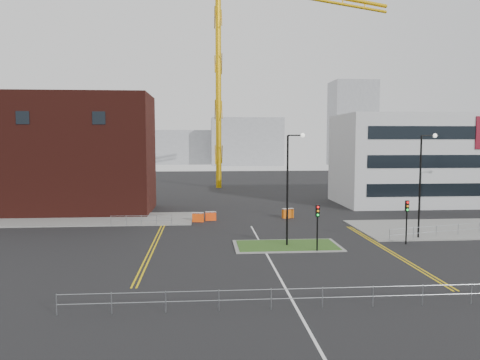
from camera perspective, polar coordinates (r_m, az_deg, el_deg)
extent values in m
plane|color=black|center=(30.64, 4.68, -11.48)|extent=(200.00, 200.00, 0.00)
cube|color=slate|center=(53.94, -20.93, -4.56)|extent=(28.00, 8.00, 0.12)
cube|color=slate|center=(51.36, 27.09, -5.24)|extent=(24.00, 10.00, 0.12)
cube|color=slate|center=(38.59, 5.74, -7.98)|extent=(8.60, 4.60, 0.08)
cube|color=#264818|center=(38.59, 5.74, -7.95)|extent=(8.00, 4.00, 0.12)
cube|color=#401510|center=(59.05, -19.49, 3.05)|extent=(18.00, 10.00, 14.00)
cube|color=black|center=(55.50, -24.98, 6.91)|extent=(1.40, 0.10, 1.40)
cube|color=black|center=(53.25, -16.83, 7.26)|extent=(1.40, 0.10, 1.40)
cube|color=#BABCBF|center=(68.37, 22.26, 2.35)|extent=(25.00, 12.00, 12.00)
cube|color=black|center=(63.30, 24.60, -1.09)|extent=(22.00, 0.10, 1.60)
cube|color=black|center=(63.05, 24.72, 2.07)|extent=(22.00, 0.10, 1.60)
cube|color=black|center=(63.00, 24.83, 5.26)|extent=(22.00, 0.10, 1.60)
cylinder|color=#D9A10C|center=(84.64, -2.65, 11.68)|extent=(1.00, 1.00, 37.19)
cylinder|color=black|center=(37.85, 5.80, -1.38)|extent=(0.16, 0.16, 9.00)
cylinder|color=black|center=(37.73, 6.76, 5.43)|extent=(1.20, 0.10, 0.10)
sphere|color=silver|center=(37.85, 7.65, 5.42)|extent=(0.36, 0.36, 0.36)
cylinder|color=black|center=(43.47, 21.07, -0.87)|extent=(0.16, 0.16, 9.00)
cylinder|color=black|center=(43.54, 21.97, 5.04)|extent=(1.20, 0.10, 0.10)
sphere|color=silver|center=(43.81, 22.68, 5.01)|extent=(0.36, 0.36, 0.36)
cylinder|color=black|center=(36.79, 9.40, -6.34)|extent=(0.12, 0.12, 3.00)
cube|color=black|center=(36.49, 9.44, -3.72)|extent=(0.28, 0.22, 0.90)
sphere|color=red|center=(36.32, 9.49, -3.28)|extent=(0.18, 0.18, 0.18)
sphere|color=orange|center=(36.37, 9.49, -3.75)|extent=(0.18, 0.18, 0.18)
sphere|color=#0CCC33|center=(36.41, 9.48, -4.22)|extent=(0.18, 0.18, 0.18)
cylinder|color=black|center=(41.24, 19.62, -5.34)|extent=(0.12, 0.12, 3.00)
cube|color=black|center=(40.98, 19.69, -3.00)|extent=(0.28, 0.22, 0.90)
sphere|color=red|center=(40.82, 19.78, -2.60)|extent=(0.18, 0.18, 0.18)
sphere|color=orange|center=(40.86, 19.77, -3.02)|extent=(0.18, 0.18, 0.18)
sphere|color=#0CCC33|center=(40.90, 19.75, -3.44)|extent=(0.18, 0.18, 0.18)
cylinder|color=gray|center=(24.69, 6.97, -13.03)|extent=(24.00, 0.04, 0.04)
cylinder|color=gray|center=(24.85, 6.96, -14.12)|extent=(24.00, 0.04, 0.04)
cylinder|color=gray|center=(25.46, -21.48, -13.97)|extent=(0.05, 0.05, 1.10)
cylinder|color=gray|center=(48.03, -11.95, -4.28)|extent=(6.00, 0.04, 0.04)
cylinder|color=gray|center=(48.12, -11.94, -4.86)|extent=(6.00, 0.04, 0.04)
cylinder|color=gray|center=(48.60, -15.46, -4.84)|extent=(0.05, 0.05, 1.10)
cylinder|color=gray|center=(47.82, -8.36, -4.87)|extent=(0.05, 0.05, 1.10)
cylinder|color=gray|center=(48.33, 27.17, -4.66)|extent=(19.01, 5.04, 0.04)
cylinder|color=gray|center=(48.41, 27.14, -5.25)|extent=(19.01, 5.04, 0.04)
cylinder|color=gray|center=(41.93, 17.77, -6.44)|extent=(0.05, 0.05, 1.10)
cube|color=silver|center=(32.54, 4.11, -10.48)|extent=(0.15, 30.00, 0.01)
cube|color=gold|center=(40.19, -10.56, -7.57)|extent=(0.12, 24.00, 0.01)
cube|color=gold|center=(40.16, -10.13, -7.57)|extent=(0.12, 24.00, 0.01)
cube|color=gold|center=(38.77, 17.37, -8.18)|extent=(0.12, 20.00, 0.01)
cube|color=gold|center=(38.88, 17.78, -8.15)|extent=(0.12, 20.00, 0.01)
cube|color=gray|center=(153.15, -17.88, 5.58)|extent=(18.00, 12.00, 22.00)
cube|color=gray|center=(159.69, 0.82, 4.70)|extent=(24.00, 12.00, 16.00)
cube|color=gray|center=(161.93, 13.51, 6.69)|extent=(14.00, 12.00, 28.00)
cube|color=gray|center=(169.07, -5.60, 4.01)|extent=(30.00, 12.00, 12.00)
cube|color=#F84B0D|center=(49.62, -5.13, -4.54)|extent=(1.24, 0.58, 0.99)
cube|color=silver|center=(49.55, -5.14, -4.03)|extent=(1.24, 0.58, 0.12)
cube|color=#FD450E|center=(50.38, -3.60, -4.41)|extent=(1.18, 0.50, 0.95)
cube|color=silver|center=(50.31, -3.60, -3.93)|extent=(1.18, 0.50, 0.11)
cube|color=#DC5B0C|center=(52.13, 5.85, -4.06)|extent=(1.33, 0.77, 1.05)
cube|color=silver|center=(52.06, 5.86, -3.54)|extent=(1.33, 0.77, 0.13)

